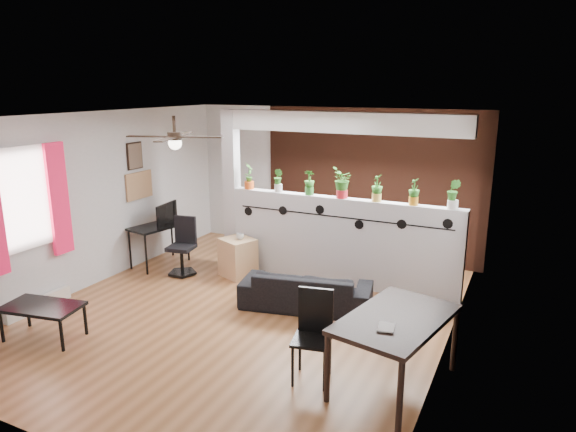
{
  "coord_description": "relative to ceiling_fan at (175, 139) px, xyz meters",
  "views": [
    {
      "loc": [
        3.31,
        -5.52,
        2.97
      ],
      "look_at": [
        0.35,
        0.6,
        1.23
      ],
      "focal_mm": 32.0,
      "sensor_mm": 36.0,
      "label": 1
    }
  ],
  "objects": [
    {
      "name": "room_shell",
      "position": [
        0.8,
        0.3,
        -1.01
      ],
      "size": [
        6.3,
        7.1,
        2.9
      ],
      "color": "brown",
      "rests_on": "ground"
    },
    {
      "name": "partition_wall",
      "position": [
        1.6,
        1.8,
        -1.64
      ],
      "size": [
        3.6,
        0.18,
        1.35
      ],
      "primitive_type": "cube",
      "color": "#BCBCC1",
      "rests_on": "ground"
    },
    {
      "name": "ceiling_header",
      "position": [
        1.6,
        1.8,
        0.14
      ],
      "size": [
        3.6,
        0.18,
        0.3
      ],
      "primitive_type": "cube",
      "color": "white",
      "rests_on": "room_shell"
    },
    {
      "name": "pier_column",
      "position": [
        -0.31,
        1.8,
        -1.01
      ],
      "size": [
        0.22,
        0.2,
        2.6
      ],
      "primitive_type": "cube",
      "color": "#BCBCC1",
      "rests_on": "ground"
    },
    {
      "name": "brick_panel",
      "position": [
        1.6,
        3.27,
        -1.01
      ],
      "size": [
        3.9,
        0.05,
        2.6
      ],
      "primitive_type": "cube",
      "color": "#A64C30",
      "rests_on": "ground"
    },
    {
      "name": "vine_decal",
      "position": [
        1.6,
        1.7,
        -1.23
      ],
      "size": [
        3.31,
        0.01,
        0.3
      ],
      "color": "black",
      "rests_on": "partition_wall"
    },
    {
      "name": "window_assembly",
      "position": [
        -1.76,
        -0.9,
        -0.81
      ],
      "size": [
        0.09,
        1.3,
        1.55
      ],
      "color": "white",
      "rests_on": "room_shell"
    },
    {
      "name": "baseboard_heater",
      "position": [
        -1.74,
        -0.9,
        -2.22
      ],
      "size": [
        0.08,
        1.0,
        0.18
      ],
      "primitive_type": "cube",
      "color": "silver",
      "rests_on": "ground"
    },
    {
      "name": "corkboard",
      "position": [
        -1.78,
        1.25,
        -0.96
      ],
      "size": [
        0.03,
        0.6,
        0.45
      ],
      "primitive_type": "cube",
      "color": "#A3754E",
      "rests_on": "room_shell"
    },
    {
      "name": "framed_art",
      "position": [
        -1.78,
        1.2,
        -0.46
      ],
      "size": [
        0.03,
        0.34,
        0.44
      ],
      "color": "#8C7259",
      "rests_on": "room_shell"
    },
    {
      "name": "ceiling_fan",
      "position": [
        0.0,
        0.0,
        0.0
      ],
      "size": [
        1.19,
        1.19,
        0.43
      ],
      "color": "black",
      "rests_on": "room_shell"
    },
    {
      "name": "potted_plant_0",
      "position": [
        0.02,
        1.8,
        -0.74
      ],
      "size": [
        0.24,
        0.26,
        0.43
      ],
      "color": "#E4581A",
      "rests_on": "partition_wall"
    },
    {
      "name": "potted_plant_1",
      "position": [
        0.55,
        1.8,
        -0.77
      ],
      "size": [
        0.21,
        0.19,
        0.37
      ],
      "color": "silver",
      "rests_on": "partition_wall"
    },
    {
      "name": "potted_plant_2",
      "position": [
        1.07,
        1.8,
        -0.76
      ],
      "size": [
        0.21,
        0.18,
        0.38
      ],
      "color": "#317F2E",
      "rests_on": "partition_wall"
    },
    {
      "name": "potted_plant_3",
      "position": [
        1.6,
        1.8,
        -0.72
      ],
      "size": [
        0.25,
        0.28,
        0.46
      ],
      "color": "red",
      "rests_on": "partition_wall"
    },
    {
      "name": "potted_plant_4",
      "position": [
        2.13,
        1.8,
        -0.76
      ],
      "size": [
        0.16,
        0.2,
        0.39
      ],
      "color": "#E2BA50",
      "rests_on": "partition_wall"
    },
    {
      "name": "potted_plant_5",
      "position": [
        2.65,
        1.8,
        -0.76
      ],
      "size": [
        0.16,
        0.2,
        0.38
      ],
      "color": "orange",
      "rests_on": "partition_wall"
    },
    {
      "name": "potted_plant_6",
      "position": [
        3.18,
        1.8,
        -0.75
      ],
      "size": [
        0.23,
        0.19,
        0.41
      ],
      "color": "white",
      "rests_on": "partition_wall"
    },
    {
      "name": "sofa",
      "position": [
        1.49,
        0.78,
        -2.07
      ],
      "size": [
        1.78,
        0.99,
        0.49
      ],
      "primitive_type": "imported",
      "rotation": [
        0.0,
        0.0,
        3.35
      ],
      "color": "black",
      "rests_on": "ground"
    },
    {
      "name": "cube_shelf",
      "position": [
        0.01,
        1.41,
        -2.01
      ],
      "size": [
        0.64,
        0.61,
        0.61
      ],
      "primitive_type": "cube",
      "rotation": [
        0.0,
        0.0,
        -0.41
      ],
      "color": "tan",
      "rests_on": "ground"
    },
    {
      "name": "cup",
      "position": [
        0.06,
        1.41,
        -1.65
      ],
      "size": [
        0.15,
        0.15,
        0.1
      ],
      "primitive_type": "imported",
      "rotation": [
        0.0,
        0.0,
        -0.26
      ],
      "color": "gray",
      "rests_on": "cube_shelf"
    },
    {
      "name": "computer_desk",
      "position": [
        -1.45,
        1.28,
        -1.68
      ],
      "size": [
        0.69,
        1.05,
        0.7
      ],
      "color": "black",
      "rests_on": "ground"
    },
    {
      "name": "monitor",
      "position": [
        -1.45,
        1.43,
        -1.52
      ],
      "size": [
        0.34,
        0.1,
        0.19
      ],
      "primitive_type": "imported",
      "rotation": [
        0.0,
        0.0,
        1.7
      ],
      "color": "black",
      "rests_on": "computer_desk"
    },
    {
      "name": "office_chair",
      "position": [
        -0.82,
        1.1,
        -1.91
      ],
      "size": [
        0.48,
        0.48,
        0.92
      ],
      "color": "black",
      "rests_on": "ground"
    },
    {
      "name": "dining_table",
      "position": [
        3.05,
        -0.57,
        -1.64
      ],
      "size": [
        1.11,
        1.52,
        0.75
      ],
      "color": "black",
      "rests_on": "ground"
    },
    {
      "name": "book",
      "position": [
        2.95,
        -0.87,
        -1.55
      ],
      "size": [
        0.18,
        0.23,
        0.02
      ],
      "primitive_type": "imported",
      "rotation": [
        0.0,
        0.0,
        0.15
      ],
      "color": "gray",
      "rests_on": "dining_table"
    },
    {
      "name": "folding_chair",
      "position": [
        2.25,
        -0.77,
        -1.75
      ],
      "size": [
        0.45,
        0.45,
        0.95
      ],
      "color": "black",
      "rests_on": "ground"
    },
    {
      "name": "coffee_table",
      "position": [
        -0.99,
        -1.42,
        -1.93
      ],
      "size": [
        0.99,
        0.67,
        0.43
      ],
      "color": "black",
      "rests_on": "ground"
    }
  ]
}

